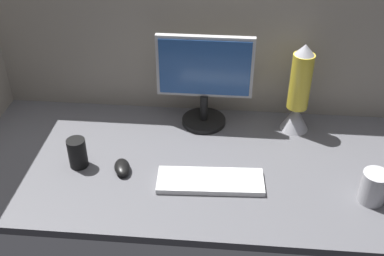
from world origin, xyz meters
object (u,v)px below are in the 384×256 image
Objects in this scene: monitor at (205,78)px; mug_black_travel at (77,153)px; lava_lamp at (298,95)px; keyboard at (210,181)px; mouse at (122,167)px; mug_steel at (373,187)px.

mug_black_travel is at bearing -143.12° from monitor.
lava_lamp reaches higher than mug_black_travel.
keyboard is at bearing -82.75° from monitor.
lava_lamp is (36.87, -1.49, -5.19)cm from monitor.
keyboard is at bearing -24.21° from mouse.
monitor reaches higher than keyboard.
keyboard is at bearing -6.75° from mug_black_travel.
mug_black_travel reaches higher than mouse.
monitor reaches higher than mouse.
monitor is at bearing 177.69° from lava_lamp.
mug_black_travel is 86.78cm from lava_lamp.
mug_steel reaches higher than mug_black_travel.
lava_lamp reaches higher than mouse.
mug_black_travel is 0.30× the size of lava_lamp.
lava_lamp reaches higher than keyboard.
mouse is at bearing -128.12° from monitor.
monitor is 1.03× the size of lava_lamp.
mug_steel is at bearing -5.21° from mug_black_travel.
mug_steel is at bearing -35.61° from monitor.
keyboard is 32.21cm from mouse.
mug_steel is (85.69, -7.44, 3.99)cm from mouse.
mug_steel is 46.98cm from lava_lamp.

